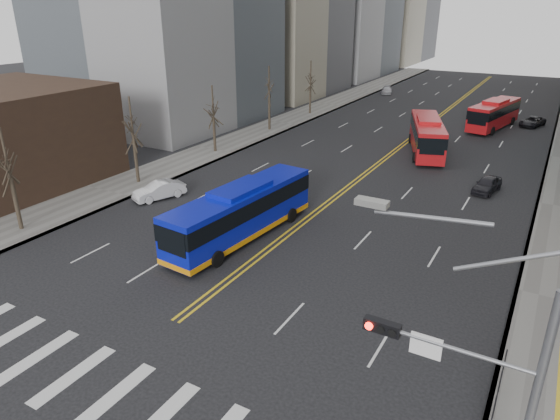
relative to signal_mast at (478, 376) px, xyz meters
name	(u,v)px	position (x,y,z in m)	size (l,w,h in m)	color
ground	(93,385)	(-13.77, -2.00, -4.86)	(220.00, 220.00, 0.00)	black
sidewalk_left	(282,123)	(-30.27, 43.00, -4.78)	(5.00, 130.00, 0.15)	slate
crosswalk	(93,385)	(-13.77, -2.00, -4.85)	(26.70, 4.00, 0.01)	silver
centerline	(431,122)	(-13.77, 53.00, -4.85)	(0.55, 100.00, 0.01)	gold
signal_mast	(478,376)	(0.00, 0.00, 0.00)	(5.37, 0.37, 9.39)	gray
pedestrian_railing	(495,403)	(0.53, 4.00, -4.03)	(0.06, 6.06, 1.02)	black
street_trees	(313,106)	(-20.94, 32.55, 0.02)	(35.20, 47.20, 7.60)	#2E261C
blue_bus	(241,211)	(-16.16, 12.49, -2.98)	(3.71, 12.49, 3.58)	#0C16B5
red_bus_near	(427,134)	(-10.87, 38.51, -2.84)	(6.24, 11.72, 3.63)	red
red_bus_far	(494,113)	(-6.49, 53.40, -2.91)	(4.71, 11.29, 3.50)	red
car_white	(159,190)	(-25.72, 15.18, -4.18)	(1.43, 4.11, 1.35)	silver
car_dark_mid	(487,184)	(-3.52, 29.45, -4.22)	(1.51, 3.75, 1.28)	black
car_silver	(387,90)	(-25.94, 71.69, -4.27)	(1.65, 4.05, 1.18)	#B0AFB5
car_dark_far	(532,122)	(-2.31, 57.05, -4.26)	(1.97, 4.28, 1.19)	black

